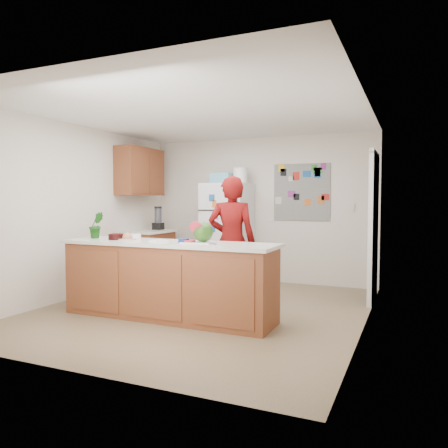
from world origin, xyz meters
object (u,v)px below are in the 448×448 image
at_px(person, 232,242).
at_px(cherry_bowl, 117,237).
at_px(watermelon, 203,232).
at_px(refrigerator, 227,233).

height_order(person, cherry_bowl, person).
relative_size(person, watermelon, 7.49).
distance_m(refrigerator, person, 1.71).
bearing_deg(watermelon, person, 88.26).
bearing_deg(person, refrigerator, -78.58).
height_order(refrigerator, watermelon, refrigerator).
xyz_separation_m(refrigerator, watermelon, (0.71, -2.35, 0.20)).
distance_m(refrigerator, watermelon, 2.46).
relative_size(watermelon, cherry_bowl, 1.13).
bearing_deg(watermelon, cherry_bowl, -178.19).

